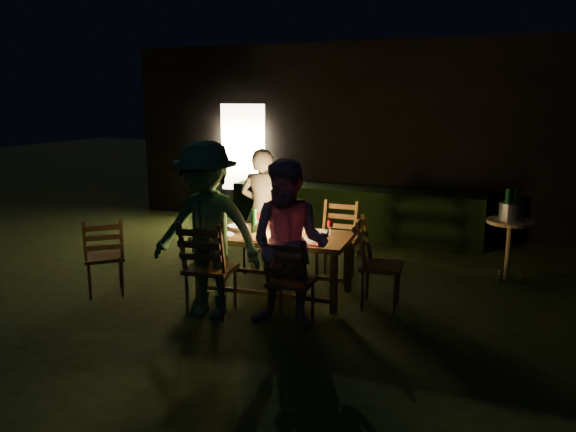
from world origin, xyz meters
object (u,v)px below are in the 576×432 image
at_px(dining_table, 274,240).
at_px(chair_near_left, 211,284).
at_px(chair_end, 379,279).
at_px(person_opp_right, 289,245).
at_px(bottle_table, 254,221).
at_px(side_table, 510,227).
at_px(person_house_side, 263,211).
at_px(chair_near_right, 291,296).
at_px(chair_far_left, 262,251).
at_px(lantern, 280,220).
at_px(bottle_bucket_b, 516,207).
at_px(person_opp_left, 207,230).
at_px(chair_spare, 105,270).
at_px(chair_far_right, 335,256).
at_px(bottle_bucket_a, 507,208).
at_px(ice_bucket, 512,211).

bearing_deg(dining_table, chair_near_left, -120.18).
bearing_deg(chair_end, person_opp_right, -46.02).
height_order(bottle_table, side_table, bottle_table).
bearing_deg(side_table, chair_near_left, -140.01).
bearing_deg(chair_near_left, person_house_side, 88.14).
relative_size(chair_near_right, chair_far_left, 1.03).
bearing_deg(lantern, person_house_side, 127.55).
bearing_deg(bottle_bucket_b, chair_end, -130.43).
bearing_deg(bottle_bucket_b, dining_table, -146.98).
bearing_deg(chair_near_left, person_opp_left, -92.77).
height_order(chair_near_left, chair_end, chair_near_left).
xyz_separation_m(chair_near_right, person_house_side, (-1.02, 1.51, 0.52)).
distance_m(chair_spare, person_house_side, 2.10).
relative_size(chair_far_right, person_opp_right, 0.60).
xyz_separation_m(person_opp_left, lantern, (0.43, 0.91, -0.04)).
bearing_deg(person_house_side, person_opp_right, 118.76).
bearing_deg(side_table, bottle_bucket_a, -141.34).
distance_m(chair_far_right, person_house_side, 1.13).
bearing_deg(chair_end, chair_spare, -81.30).
height_order(chair_end, bottle_bucket_b, bottle_bucket_b).
distance_m(chair_far_left, ice_bucket, 3.21).
height_order(chair_near_right, person_opp_right, person_opp_right).
xyz_separation_m(person_house_side, person_opp_left, (0.13, -1.63, 0.11)).
height_order(lantern, bottle_table, lantern).
bearing_deg(dining_table, ice_bucket, 28.35).
height_order(person_opp_left, lantern, person_opp_left).
distance_m(chair_far_right, bottle_bucket_a, 2.21).
relative_size(chair_near_left, bottle_table, 3.88).
xyz_separation_m(chair_near_left, lantern, (0.43, 0.86, 0.56)).
xyz_separation_m(chair_far_right, person_opp_left, (-0.87, -1.67, 0.62)).
height_order(person_opp_right, bottle_bucket_b, person_opp_right).
bearing_deg(lantern, chair_near_right, -59.47).
distance_m(chair_far_left, person_house_side, 0.54).
relative_size(chair_near_left, chair_far_left, 1.15).
distance_m(chair_end, chair_spare, 3.18).
distance_m(chair_near_right, bottle_table, 1.19).
bearing_deg(ice_bucket, bottle_bucket_a, -141.34).
distance_m(chair_near_left, bottle_bucket_a, 3.77).
relative_size(chair_far_right, side_table, 1.30).
height_order(bottle_table, bottle_bucket_a, bottle_bucket_a).
bearing_deg(bottle_bucket_b, chair_far_right, -157.66).
distance_m(chair_end, side_table, 2.03).
relative_size(chair_far_right, lantern, 2.91).
bearing_deg(dining_table, chair_spare, -161.92).
bearing_deg(person_opp_right, chair_far_left, 119.49).
bearing_deg(person_house_side, chair_end, 153.94).
distance_m(person_house_side, bottle_table, 0.85).
xyz_separation_m(chair_spare, bottle_bucket_a, (4.29, 2.35, 0.64)).
distance_m(bottle_table, bottle_bucket_a, 3.15).
bearing_deg(chair_end, person_opp_left, -66.46).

